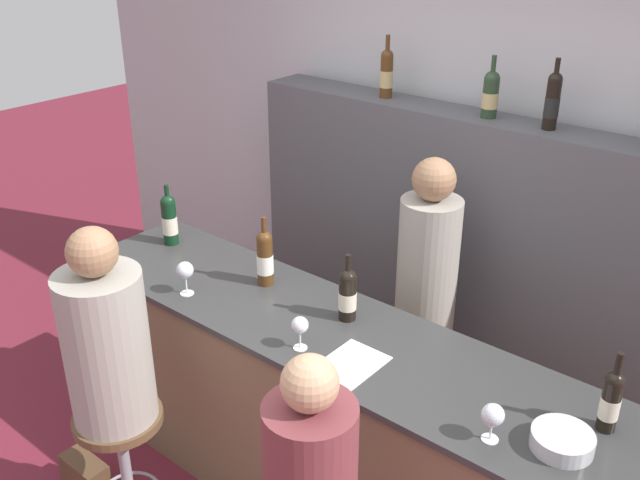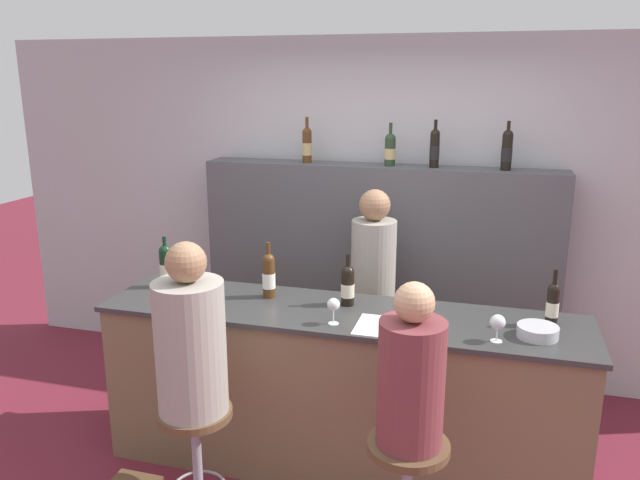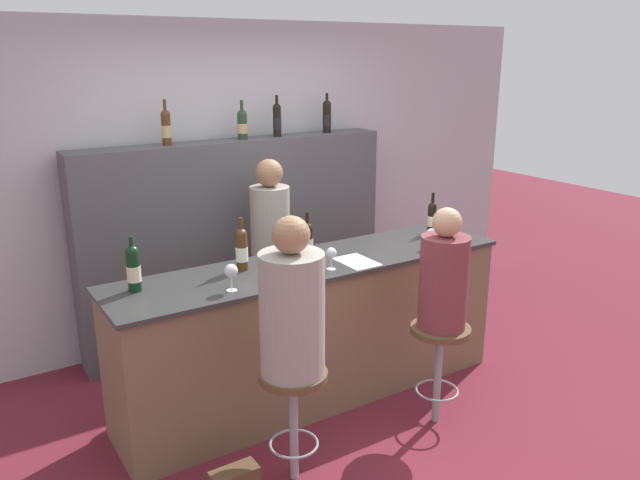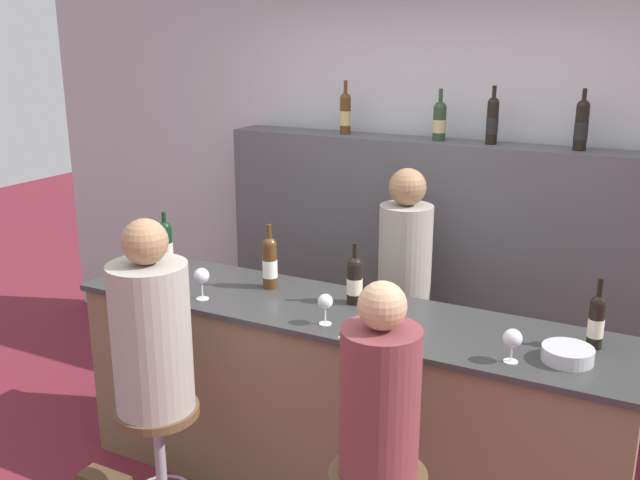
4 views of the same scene
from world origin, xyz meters
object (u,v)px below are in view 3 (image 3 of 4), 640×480
Objects in this scene: wine_bottle_counter_0 at (133,268)px; wine_bottle_counter_2 at (307,239)px; guest_seated_right at (444,277)px; metal_bowl at (441,236)px; wine_bottle_backbar_1 at (242,124)px; wine_bottle_counter_1 at (242,249)px; wine_bottle_backbar_2 at (277,120)px; bartender at (271,267)px; wine_bottle_counter_3 at (432,217)px; bar_stool_right at (439,347)px; wine_glass_1 at (331,254)px; bar_stool_left at (293,395)px; wine_glass_2 at (431,234)px; wine_bottle_backbar_0 at (166,127)px; guest_seated_left at (292,308)px; wine_glass_0 at (231,271)px; wine_bottle_backbar_3 at (327,116)px.

wine_bottle_counter_0 is 1.07× the size of wine_bottle_counter_2.
metal_bowl is at bearing 48.19° from guest_seated_right.
wine_bottle_counter_1 is at bearing -117.01° from wine_bottle_backbar_1.
wine_bottle_backbar_2 is 1.22m from bartender.
bar_stool_right is (-0.64, -0.82, -0.59)m from wine_bottle_counter_3.
bartender is (0.04, 0.91, -0.37)m from wine_glass_1.
wine_bottle_counter_0 is 1.18m from bar_stool_left.
wine_bottle_backbar_1 is at bearing 71.03° from bar_stool_left.
wine_bottle_counter_0 is at bearing 171.46° from wine_glass_2.
guest_seated_left is at bearing -90.85° from wine_bottle_backbar_0.
bar_stool_left is at bearing -117.03° from wine_bottle_backbar_2.
wine_bottle_counter_1 is at bearing 54.74° from wine_glass_0.
wine_glass_0 reaches higher than metal_bowl.
metal_bowl is at bearing 3.75° from wine_glass_0.
wine_bottle_backbar_3 reaches higher than wine_bottle_backbar_1.
wine_bottle_backbar_1 is at bearing 40.70° from wine_bottle_counter_0.
guest_seated_left is (-0.60, -0.82, -0.07)m from wine_bottle_counter_2.
wine_glass_1 is (0.48, -0.31, -0.03)m from wine_bottle_counter_1.
wine_bottle_backbar_1 is 2.31m from bar_stool_right.
wine_glass_0 is at bearing -125.26° from wine_bottle_counter_1.
wine_bottle_counter_3 reaches higher than wine_bottle_counter_2.
wine_bottle_backbar_1 is at bearing 61.02° from wine_glass_0.
wine_glass_1 is at bearing -173.79° from metal_bowl.
bartender reaches higher than wine_bottle_counter_0.
bartender is at bearing 66.03° from bar_stool_left.
wine_bottle_counter_3 is 1.49× the size of metal_bowl.
wine_bottle_backbar_1 reaches higher than wine_bottle_counter_3.
wine_bottle_backbar_0 is 1.00× the size of wine_bottle_backbar_3.
wine_bottle_counter_3 is 0.40× the size of guest_seated_right.
wine_bottle_counter_0 is 1.00× the size of wine_bottle_backbar_3.
wine_bottle_backbar_3 is 1.54m from wine_glass_2.
guest_seated_right reaches higher than wine_bottle_counter_0.
wine_glass_0 reaches higher than bar_stool_left.
wine_bottle_counter_1 is at bearing -128.84° from wine_bottle_backbar_2.
wine_bottle_counter_1 is (0.69, -0.00, -0.00)m from wine_bottle_counter_0.
wine_bottle_backbar_3 is (0.49, 0.00, 0.00)m from wine_bottle_backbar_2.
wine_bottle_counter_2 is 1.18m from bar_stool_left.
wine_bottle_backbar_0 is at bearing 119.26° from guest_seated_right.
wine_bottle_backbar_3 is 1.76m from wine_glass_1.
wine_bottle_backbar_2 is 1.62m from wine_glass_2.
wine_bottle_counter_1 is 1.37m from wine_glass_2.
wine_glass_0 is 0.21× the size of guest_seated_right.
wine_bottle_backbar_0 reaches higher than wine_bottle_counter_2.
metal_bowl reaches higher than bar_stool_left.
bartender is (-0.45, 1.42, 0.21)m from bar_stool_right.
wine_glass_1 is at bearing -105.19° from wine_bottle_backbar_2.
wine_bottle_backbar_2 reaches higher than wine_bottle_counter_0.
wine_glass_1 reaches higher than bar_stool_left.
bartender is at bearing 26.24° from wine_bottle_counter_0.
wine_glass_2 is 0.21× the size of bar_stool_left.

